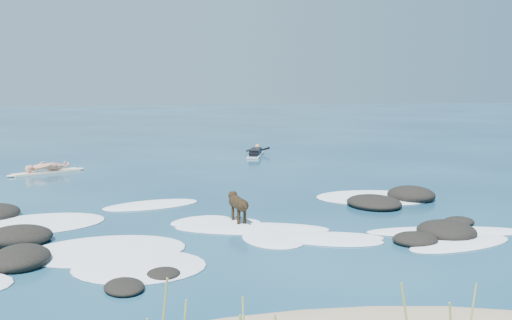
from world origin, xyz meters
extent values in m
plane|color=#0A2642|center=(0.00, 0.00, 0.00)|extent=(160.00, 160.00, 0.00)
cylinder|color=#919C4B|center=(1.79, -7.55, 0.50)|extent=(0.10, 0.04, 0.75)
ellipsoid|color=black|center=(-2.49, -4.57, 0.05)|extent=(0.81, 0.94, 0.19)
ellipsoid|color=black|center=(3.36, -2.94, 0.08)|extent=(0.97, 0.90, 0.30)
ellipsoid|color=black|center=(5.36, 1.34, 0.13)|extent=(1.53, 1.58, 0.51)
ellipsoid|color=black|center=(4.27, -2.56, 0.11)|extent=(1.71, 1.72, 0.45)
ellipsoid|color=black|center=(5.12, -1.62, 0.06)|extent=(0.78, 0.64, 0.24)
ellipsoid|color=black|center=(3.95, 0.67, 0.09)|extent=(1.73, 1.91, 0.38)
ellipsoid|color=black|center=(-4.75, -1.29, 0.12)|extent=(1.51, 1.28, 0.47)
ellipsoid|color=black|center=(-4.40, -2.85, 0.11)|extent=(1.11, 1.32, 0.45)
ellipsoid|color=black|center=(-1.85, -4.01, 0.04)|extent=(0.68, 0.70, 0.17)
ellipsoid|color=white|center=(-4.68, 0.29, 0.01)|extent=(3.55, 2.73, 0.12)
ellipsoid|color=white|center=(-2.92, -2.27, 0.01)|extent=(3.29, 2.39, 0.12)
ellipsoid|color=white|center=(0.54, -2.05, 0.01)|extent=(1.55, 1.88, 0.12)
ellipsoid|color=white|center=(4.43, 1.74, 0.01)|extent=(3.81, 2.90, 0.12)
ellipsoid|color=white|center=(-0.83, -0.21, 0.01)|extent=(1.81, 1.52, 0.12)
ellipsoid|color=white|center=(-5.12, -0.46, 0.01)|extent=(3.79, 2.05, 0.12)
ellipsoid|color=white|center=(0.24, -1.14, 0.01)|extent=(3.74, 1.97, 0.12)
ellipsoid|color=white|center=(4.57, -2.31, 0.01)|extent=(1.61, 1.85, 0.12)
ellipsoid|color=white|center=(1.39, -2.18, 0.01)|extent=(3.19, 1.55, 0.12)
ellipsoid|color=white|center=(4.23, -3.19, 0.01)|extent=(2.74, 1.57, 0.12)
ellipsoid|color=white|center=(-1.99, 1.93, 0.01)|extent=(2.90, 1.90, 0.12)
ellipsoid|color=white|center=(4.47, -2.25, 0.01)|extent=(3.76, 1.49, 0.12)
ellipsoid|color=white|center=(1.74, -2.43, 0.01)|extent=(2.34, 1.64, 0.12)
ellipsoid|color=white|center=(-2.26, -3.42, 0.01)|extent=(2.66, 2.30, 0.12)
ellipsoid|color=white|center=(0.01, -0.56, 0.01)|extent=(1.10, 0.90, 0.12)
cube|color=beige|center=(-5.73, 8.44, 0.05)|extent=(2.35, 1.68, 0.08)
ellipsoid|color=beige|center=(-4.69, 9.06, 0.05)|extent=(0.56, 0.49, 0.09)
ellipsoid|color=beige|center=(-6.78, 7.82, 0.05)|extent=(0.56, 0.49, 0.09)
imported|color=tan|center=(-5.73, 8.44, 0.88)|extent=(0.62, 0.69, 1.58)
cube|color=silver|center=(2.89, 12.11, 0.05)|extent=(1.23, 2.41, 0.09)
ellipsoid|color=silver|center=(3.25, 13.23, 0.05)|extent=(0.43, 0.58, 0.09)
cube|color=black|center=(2.89, 12.11, 0.21)|extent=(0.85, 1.51, 0.24)
sphere|color=tan|center=(3.15, 12.91, 0.34)|extent=(0.31, 0.31, 0.25)
cylinder|color=black|center=(2.91, 13.15, 0.20)|extent=(0.60, 0.15, 0.27)
cylinder|color=black|center=(3.48, 12.97, 0.20)|extent=(0.51, 0.46, 0.27)
cube|color=black|center=(2.65, 11.34, 0.17)|extent=(0.53, 0.67, 0.15)
cylinder|color=black|center=(0.01, -0.66, 0.51)|extent=(0.38, 0.64, 0.29)
sphere|color=black|center=(-0.03, -0.40, 0.51)|extent=(0.35, 0.35, 0.30)
sphere|color=black|center=(0.06, -0.93, 0.51)|extent=(0.32, 0.32, 0.27)
sphere|color=black|center=(-0.06, -0.22, 0.61)|extent=(0.25, 0.25, 0.22)
cone|color=black|center=(-0.08, -0.10, 0.60)|extent=(0.13, 0.15, 0.11)
cone|color=black|center=(-0.12, -0.24, 0.70)|extent=(0.11, 0.09, 0.11)
cone|color=black|center=(0.00, -0.23, 0.70)|extent=(0.11, 0.09, 0.11)
cylinder|color=black|center=(-0.10, -0.47, 0.20)|extent=(0.08, 0.08, 0.39)
cylinder|color=black|center=(0.05, -0.45, 0.20)|extent=(0.08, 0.08, 0.39)
cylinder|color=black|center=(-0.03, -0.88, 0.20)|extent=(0.08, 0.08, 0.39)
cylinder|color=black|center=(0.12, -0.85, 0.20)|extent=(0.08, 0.08, 0.39)
cylinder|color=black|center=(0.08, -1.06, 0.56)|extent=(0.10, 0.29, 0.17)
camera|label=1|loc=(-2.09, -13.60, 3.26)|focal=40.00mm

